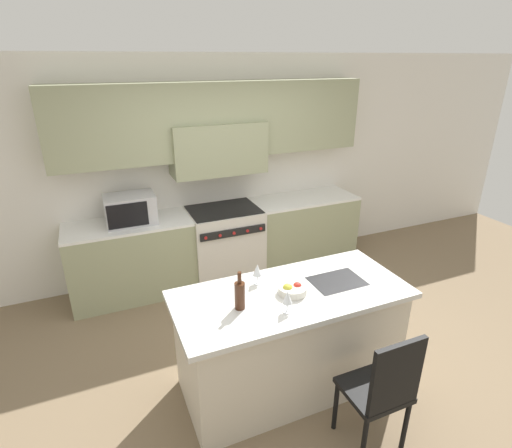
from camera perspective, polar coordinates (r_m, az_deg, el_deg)
name	(u,v)px	position (r m, az deg, el deg)	size (l,w,h in m)	color
ground_plane	(285,358)	(4.01, 4.10, -18.59)	(10.00, 10.00, 0.00)	#7A664C
back_cabinetry	(215,150)	(4.95, -5.91, 10.46)	(10.00, 0.46, 2.70)	silver
back_counter	(224,243)	(5.10, -4.56, -2.75)	(3.67, 0.62, 0.92)	gray
range_stove	(225,243)	(5.08, -4.48, -2.77)	(0.87, 0.70, 0.93)	beige
microwave	(130,209)	(4.66, -17.52, 2.02)	(0.54, 0.38, 0.33)	#B7B7BC
kitchen_island	(290,339)	(3.48, 4.86, -16.05)	(1.89, 0.84, 0.93)	beige
island_chair	(383,388)	(3.06, 17.66, -21.42)	(0.42, 0.40, 1.01)	black
wine_bottle	(240,295)	(2.96, -2.34, -10.07)	(0.08, 0.08, 0.30)	#422314
wine_glass_near	(287,298)	(2.92, 4.51, -10.46)	(0.07, 0.07, 0.18)	white
wine_glass_far	(257,271)	(3.25, 0.19, -6.67)	(0.07, 0.07, 0.18)	white
fruit_bowl	(292,289)	(3.18, 5.19, -9.27)	(0.23, 0.23, 0.09)	silver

